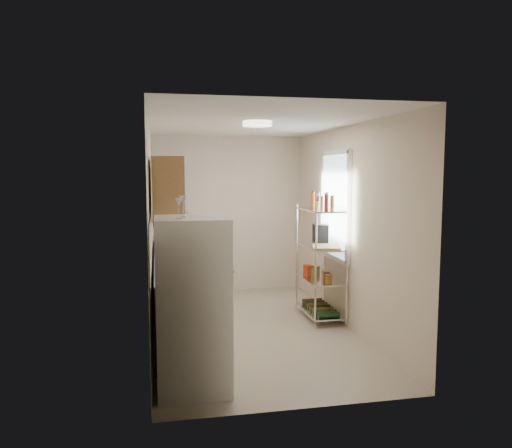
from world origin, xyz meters
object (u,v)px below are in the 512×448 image
(refrigerator, at_px, (193,304))
(rice_cooker, at_px, (176,247))
(frying_pan_large, at_px, (173,252))
(espresso_machine, at_px, (320,233))
(cutting_board, at_px, (326,247))

(refrigerator, relative_size, rice_cooker, 5.60)
(refrigerator, height_order, frying_pan_large, refrigerator)
(frying_pan_large, bearing_deg, rice_cooker, -90.32)
(rice_cooker, height_order, frying_pan_large, rice_cooker)
(refrigerator, relative_size, frying_pan_large, 6.93)
(refrigerator, height_order, espresso_machine, refrigerator)
(cutting_board, bearing_deg, refrigerator, -138.22)
(refrigerator, xyz_separation_m, espresso_machine, (1.92, 2.06, 0.36))
(rice_cooker, height_order, cutting_board, rice_cooker)
(rice_cooker, distance_m, frying_pan_large, 0.21)
(rice_cooker, bearing_deg, cutting_board, -14.10)
(frying_pan_large, relative_size, espresso_machine, 0.79)
(frying_pan_large, height_order, cutting_board, cutting_board)
(frying_pan_large, bearing_deg, espresso_machine, -18.46)
(refrigerator, xyz_separation_m, rice_cooker, (-0.06, 2.15, 0.21))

